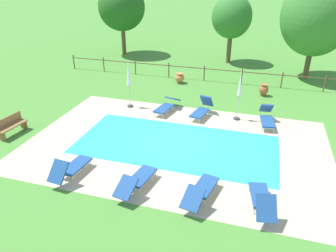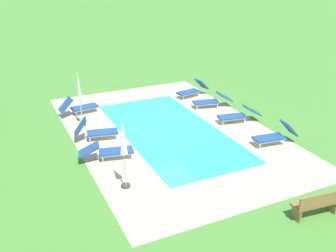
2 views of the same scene
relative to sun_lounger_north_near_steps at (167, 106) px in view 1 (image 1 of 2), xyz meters
The scene contains 20 objects.
ground_plane 3.58m from the sun_lounger_north_near_steps, 66.41° to the right, with size 160.00×160.00×0.00m, color #478433.
pool_deck_paving 3.58m from the sun_lounger_north_near_steps, 66.41° to the right, with size 12.96×8.37×0.01m, color #BCAD8E.
swimming_pool_water 3.58m from the sun_lounger_north_near_steps, 66.41° to the right, with size 8.68×4.09×0.01m, color #2DB7C6.
pool_coping_rim 3.58m from the sun_lounger_north_near_steps, 66.41° to the right, with size 9.16×4.57×0.01m.
sun_lounger_north_near_steps is the anchor object (origin of this frame).
sun_lounger_north_mid 6.85m from the sun_lounger_north_near_steps, 103.91° to the right, with size 0.79×1.95×0.95m.
sun_lounger_north_far 5.17m from the sun_lounger_north_near_steps, ahead, with size 0.83×1.98×0.93m.
sun_lounger_north_end 7.26m from the sun_lounger_north_near_steps, 63.83° to the right, with size 0.99×2.12×0.77m.
sun_lounger_south_near_corner 6.68m from the sun_lounger_north_near_steps, 81.81° to the right, with size 0.93×2.12×0.76m.
sun_lounger_south_mid 8.25m from the sun_lounger_north_near_steps, 51.45° to the right, with size 0.95×2.01×0.92m.
sun_lounger_south_far 1.92m from the sun_lounger_north_near_steps, ahead, with size 0.96×1.91×1.01m.
patio_umbrella_closed_row_west 2.50m from the sun_lounger_north_near_steps, behind, with size 0.32×0.32×2.50m.
patio_umbrella_closed_row_mid_west 3.91m from the sun_lounger_north_near_steps, ahead, with size 0.32×0.32×2.52m.
wooden_bench_lawn_side 7.60m from the sun_lounger_north_near_steps, 143.52° to the right, with size 0.60×1.54×0.87m.
terracotta_urn_near_fence 6.29m from the sun_lounger_north_near_steps, 38.91° to the left, with size 0.55×0.55×0.73m.
terracotta_urn_by_tree 4.79m from the sun_lounger_north_near_steps, 96.52° to the left, with size 0.63×0.63×0.67m.
perimeter_fence 5.80m from the sun_lounger_north_near_steps, 80.81° to the left, with size 20.15×0.08×1.05m.
tree_far_west 13.62m from the sun_lounger_north_near_steps, 123.59° to the left, with size 3.90×3.90×5.89m.
tree_west_mid 11.96m from the sun_lounger_north_near_steps, 47.84° to the left, with size 4.58×4.58×6.84m.
tree_centre 11.47m from the sun_lounger_north_near_steps, 79.97° to the left, with size 3.06×3.06×5.19m.
Camera 1 is at (3.16, -11.71, 7.01)m, focal length 34.05 mm.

